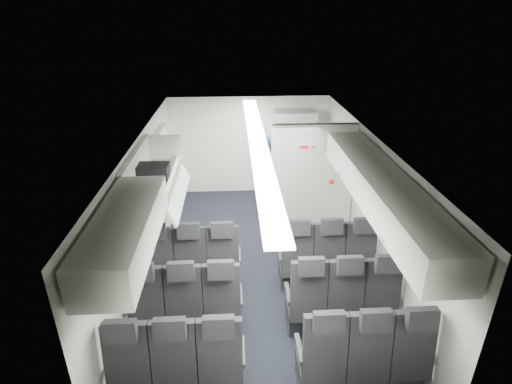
{
  "coord_description": "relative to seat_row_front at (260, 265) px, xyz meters",
  "views": [
    {
      "loc": [
        -0.34,
        -5.38,
        3.81
      ],
      "look_at": [
        0.0,
        0.4,
        1.15
      ],
      "focal_mm": 28.0,
      "sensor_mm": 36.0,
      "label": 1
    }
  ],
  "objects": [
    {
      "name": "cabin_shell",
      "position": [
        0.0,
        0.53,
        0.72
      ],
      "size": [
        3.41,
        6.01,
        2.16
      ],
      "color": "black",
      "rests_on": "ground"
    },
    {
      "name": "seat_row_front",
      "position": [
        0.0,
        0.0,
        0.0
      ],
      "size": [
        3.33,
        0.56,
        1.24
      ],
      "color": "black",
      "rests_on": "cabin_shell"
    },
    {
      "name": "seat_row_mid",
      "position": [
        0.0,
        -0.9,
        0.0
      ],
      "size": [
        3.33,
        0.56,
        1.24
      ],
      "color": "black",
      "rests_on": "cabin_shell"
    },
    {
      "name": "seat_row_rear",
      "position": [
        0.0,
        -1.8,
        0.0
      ],
      "size": [
        3.33,
        0.56,
        1.24
      ],
      "color": "black",
      "rests_on": "cabin_shell"
    },
    {
      "name": "overhead_bin_left_rear",
      "position": [
        -1.4,
        -1.47,
        1.46
      ],
      "size": [
        0.53,
        1.8,
        0.4
      ],
      "color": "silver",
      "rests_on": "cabin_shell"
    },
    {
      "name": "overhead_bin_left_front_open",
      "position": [
        -1.44,
        0.28,
        1.33
      ],
      "size": [
        0.64,
        1.7,
        0.72
      ],
      "color": "#9E9E93",
      "rests_on": "cabin_shell"
    },
    {
      "name": "overhead_bin_right_rear",
      "position": [
        1.4,
        -1.47,
        1.46
      ],
      "size": [
        0.53,
        1.8,
        0.4
      ],
      "color": "silver",
      "rests_on": "cabin_shell"
    },
    {
      "name": "overhead_bin_right_front",
      "position": [
        1.4,
        0.28,
        1.46
      ],
      "size": [
        0.53,
        1.7,
        0.4
      ],
      "color": "silver",
      "rests_on": "cabin_shell"
    },
    {
      "name": "bulkhead_partition",
      "position": [
        0.98,
        1.33,
        0.67
      ],
      "size": [
        1.4,
        0.15,
        2.13
      ],
      "color": "silver",
      "rests_on": "cabin_shell"
    },
    {
      "name": "galley_unit",
      "position": [
        0.95,
        3.25,
        0.55
      ],
      "size": [
        0.85,
        0.52,
        1.9
      ],
      "color": "#939399",
      "rests_on": "cabin_shell"
    },
    {
      "name": "boarding_door",
      "position": [
        -1.64,
        2.09,
        0.55
      ],
      "size": [
        0.12,
        1.27,
        1.86
      ],
      "color": "silver",
      "rests_on": "cabin_shell"
    },
    {
      "name": "flight_attendant",
      "position": [
        0.41,
        2.05,
        0.48
      ],
      "size": [
        0.59,
        0.74,
        1.77
      ],
      "primitive_type": "imported",
      "rotation": [
        0.0,
        0.0,
        1.86
      ],
      "color": "black",
      "rests_on": "ground"
    },
    {
      "name": "carry_on_bag",
      "position": [
        -1.43,
        0.22,
        1.39
      ],
      "size": [
        0.43,
        0.3,
        0.26
      ],
      "primitive_type": "cube",
      "rotation": [
        0.0,
        0.0,
        -0.01
      ],
      "color": "black",
      "rests_on": "overhead_bin_left_front_open"
    },
    {
      "name": "papers",
      "position": [
        0.6,
        2.0,
        0.66
      ],
      "size": [
        0.21,
        0.02,
        0.14
      ],
      "primitive_type": "cube",
      "rotation": [
        0.0,
        0.0,
        -0.0
      ],
      "color": "white",
      "rests_on": "flight_attendant"
    }
  ]
}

